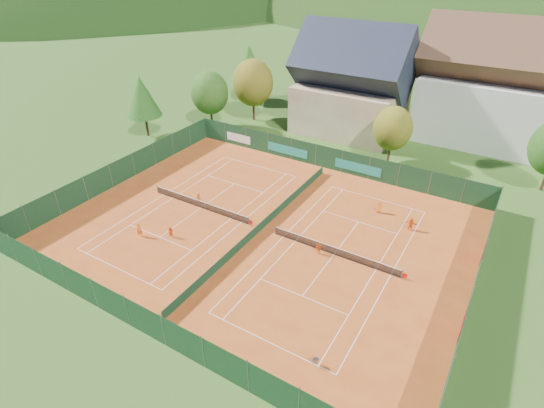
{
  "coord_description": "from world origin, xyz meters",
  "views": [
    {
      "loc": [
        19.21,
        -29.84,
        25.05
      ],
      "look_at": [
        0.0,
        2.0,
        2.0
      ],
      "focal_mm": 28.0,
      "sensor_mm": 36.0,
      "label": 1
    }
  ],
  "objects_px": {
    "chalet": "(352,87)",
    "player_right_far_b": "(411,224)",
    "ball_hopper": "(316,360)",
    "player_left_far": "(199,198)",
    "player_left_near": "(139,230)",
    "player_right_far_a": "(379,207)",
    "hotel_block_a": "(498,92)",
    "player_left_mid": "(171,232)",
    "player_right_near": "(319,248)"
  },
  "relations": [
    {
      "from": "chalet",
      "to": "player_right_far_b",
      "type": "height_order",
      "value": "chalet"
    },
    {
      "from": "ball_hopper",
      "to": "player_left_far",
      "type": "xyz_separation_m",
      "value": [
        -20.82,
        12.73,
        0.06
      ]
    },
    {
      "from": "chalet",
      "to": "player_left_far",
      "type": "height_order",
      "value": "chalet"
    },
    {
      "from": "player_left_near",
      "to": "ball_hopper",
      "type": "bearing_deg",
      "value": -56.6
    },
    {
      "from": "chalet",
      "to": "player_right_far_b",
      "type": "xyz_separation_m",
      "value": [
        15.99,
        -22.23,
        -5.91
      ]
    },
    {
      "from": "player_left_near",
      "to": "player_right_far_a",
      "type": "distance_m",
      "value": 25.11
    },
    {
      "from": "ball_hopper",
      "to": "player_right_far_b",
      "type": "distance_m",
      "value": 19.74
    },
    {
      "from": "hotel_block_a",
      "to": "ball_hopper",
      "type": "xyz_separation_m",
      "value": [
        -4.07,
        -47.94,
        -6.83
      ]
    },
    {
      "from": "hotel_block_a",
      "to": "player_left_near",
      "type": "bearing_deg",
      "value": -120.82
    },
    {
      "from": "hotel_block_a",
      "to": "ball_hopper",
      "type": "height_order",
      "value": "hotel_block_a"
    },
    {
      "from": "player_left_mid",
      "to": "hotel_block_a",
      "type": "bearing_deg",
      "value": 51.4
    },
    {
      "from": "player_left_far",
      "to": "player_left_near",
      "type": "bearing_deg",
      "value": 71.17
    },
    {
      "from": "player_left_mid",
      "to": "player_right_far_b",
      "type": "bearing_deg",
      "value": 24.39
    },
    {
      "from": "player_left_mid",
      "to": "player_left_far",
      "type": "bearing_deg",
      "value": 96.06
    },
    {
      "from": "ball_hopper",
      "to": "hotel_block_a",
      "type": "bearing_deg",
      "value": 85.15
    },
    {
      "from": "hotel_block_a",
      "to": "player_right_far_b",
      "type": "xyz_separation_m",
      "value": [
        -3.01,
        -28.23,
        -6.67
      ]
    },
    {
      "from": "ball_hopper",
      "to": "player_right_far_b",
      "type": "bearing_deg",
      "value": 86.92
    },
    {
      "from": "chalet",
      "to": "player_right_far_a",
      "type": "height_order",
      "value": "chalet"
    },
    {
      "from": "chalet",
      "to": "player_right_near",
      "type": "distance_m",
      "value": 32.65
    },
    {
      "from": "player_left_far",
      "to": "player_right_far_b",
      "type": "relative_size",
      "value": 0.86
    },
    {
      "from": "hotel_block_a",
      "to": "player_right_far_a",
      "type": "distance_m",
      "value": 28.41
    },
    {
      "from": "player_left_near",
      "to": "player_left_far",
      "type": "xyz_separation_m",
      "value": [
        0.91,
        8.04,
        -0.16
      ]
    },
    {
      "from": "chalet",
      "to": "player_right_near",
      "type": "bearing_deg",
      "value": -72.41
    },
    {
      "from": "chalet",
      "to": "hotel_block_a",
      "type": "height_order",
      "value": "hotel_block_a"
    },
    {
      "from": "player_left_mid",
      "to": "player_right_far_b",
      "type": "xyz_separation_m",
      "value": [
        20.01,
        13.57,
        0.11
      ]
    },
    {
      "from": "ball_hopper",
      "to": "player_right_far_b",
      "type": "relative_size",
      "value": 0.56
    },
    {
      "from": "chalet",
      "to": "ball_hopper",
      "type": "height_order",
      "value": "chalet"
    },
    {
      "from": "ball_hopper",
      "to": "player_right_far_a",
      "type": "xyz_separation_m",
      "value": [
        -2.8,
        21.19,
        0.15
      ]
    },
    {
      "from": "ball_hopper",
      "to": "player_left_near",
      "type": "height_order",
      "value": "player_left_near"
    },
    {
      "from": "hotel_block_a",
      "to": "player_right_near",
      "type": "relative_size",
      "value": 16.38
    },
    {
      "from": "player_right_far_a",
      "to": "hotel_block_a",
      "type": "bearing_deg",
      "value": -109.71
    },
    {
      "from": "hotel_block_a",
      "to": "player_left_mid",
      "type": "height_order",
      "value": "hotel_block_a"
    },
    {
      "from": "player_right_far_b",
      "to": "hotel_block_a",
      "type": "bearing_deg",
      "value": -98.01
    },
    {
      "from": "ball_hopper",
      "to": "player_left_mid",
      "type": "bearing_deg",
      "value": 162.05
    },
    {
      "from": "ball_hopper",
      "to": "player_left_far",
      "type": "height_order",
      "value": "player_left_far"
    },
    {
      "from": "hotel_block_a",
      "to": "player_left_near",
      "type": "relative_size",
      "value": 14.05
    },
    {
      "from": "chalet",
      "to": "player_right_far_a",
      "type": "bearing_deg",
      "value": -59.68
    },
    {
      "from": "chalet",
      "to": "hotel_block_a",
      "type": "relative_size",
      "value": 0.75
    },
    {
      "from": "player_left_far",
      "to": "player_right_far_b",
      "type": "distance_m",
      "value": 22.96
    },
    {
      "from": "player_left_mid",
      "to": "player_right_far_a",
      "type": "distance_m",
      "value": 22.08
    },
    {
      "from": "ball_hopper",
      "to": "player_left_near",
      "type": "xyz_separation_m",
      "value": [
        -21.73,
        4.69,
        0.21
      ]
    },
    {
      "from": "player_left_far",
      "to": "player_right_far_a",
      "type": "distance_m",
      "value": 19.91
    },
    {
      "from": "player_right_far_b",
      "to": "player_left_near",
      "type": "bearing_deg",
      "value": 31.45
    },
    {
      "from": "player_left_far",
      "to": "player_right_far_a",
      "type": "bearing_deg",
      "value": -167.19
    },
    {
      "from": "player_left_mid",
      "to": "player_right_near",
      "type": "relative_size",
      "value": 0.91
    },
    {
      "from": "hotel_block_a",
      "to": "player_right_far_b",
      "type": "distance_m",
      "value": 29.16
    },
    {
      "from": "player_left_near",
      "to": "player_left_mid",
      "type": "relative_size",
      "value": 1.28
    },
    {
      "from": "player_left_near",
      "to": "player_left_far",
      "type": "bearing_deg",
      "value": 39.1
    },
    {
      "from": "player_right_far_a",
      "to": "player_left_mid",
      "type": "bearing_deg",
      "value": 37.66
    },
    {
      "from": "player_left_near",
      "to": "player_right_far_a",
      "type": "bearing_deg",
      "value": -3.34
    }
  ]
}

